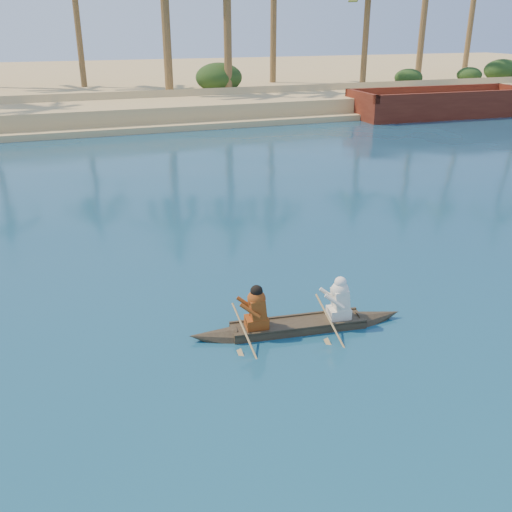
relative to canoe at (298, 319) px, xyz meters
name	(u,v)px	position (x,y,z in m)	size (l,w,h in m)	color
ground	(32,330)	(-5.23, 1.93, -0.24)	(160.00, 160.00, 0.00)	#0B2449
sandy_embankment	(27,87)	(-5.23, 48.81, 0.28)	(150.00, 51.00, 1.50)	tan
shrub_cluster	(26,99)	(-5.23, 33.43, 0.96)	(100.00, 6.00, 2.40)	#1A3D16
canoe	(298,319)	(0.00, 0.00, 0.00)	(4.65, 1.18, 1.27)	#3F3522
barge_right	(442,105)	(21.71, 23.93, 0.50)	(12.92, 4.82, 2.12)	maroon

